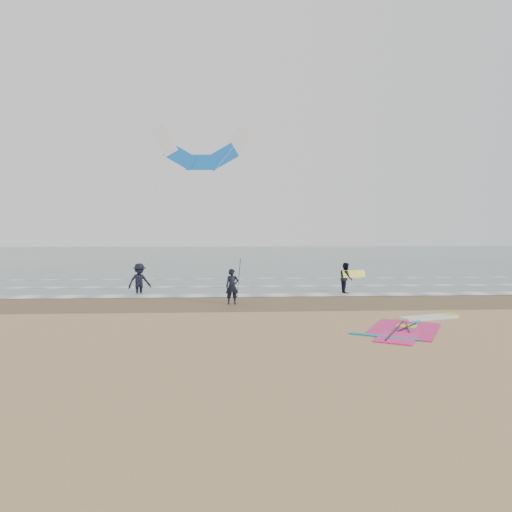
{
  "coord_description": "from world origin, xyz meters",
  "views": [
    {
      "loc": [
        -2.4,
        -14.86,
        3.24
      ],
      "look_at": [
        -1.29,
        5.0,
        2.2
      ],
      "focal_mm": 32.0,
      "sensor_mm": 36.0,
      "label": 1
    }
  ],
  "objects": [
    {
      "name": "person_walking",
      "position": [
        3.7,
        8.87,
        0.82
      ],
      "size": [
        0.64,
        0.81,
        1.64
      ],
      "primitive_type": "imported",
      "rotation": [
        0.0,
        0.0,
        1.54
      ],
      "color": "black",
      "rests_on": "ground"
    },
    {
      "name": "windsurf_rig",
      "position": [
        3.83,
        0.28,
        0.03
      ],
      "size": [
        4.95,
        4.69,
        0.12
      ],
      "color": "white",
      "rests_on": "ground"
    },
    {
      "name": "person_standing",
      "position": [
        -2.34,
        5.54,
        0.8
      ],
      "size": [
        0.62,
        0.44,
        1.6
      ],
      "primitive_type": "imported",
      "rotation": [
        0.0,
        0.0,
        0.11
      ],
      "color": "black",
      "rests_on": "ground"
    },
    {
      "name": "wet_sand_band",
      "position": [
        0.0,
        6.0,
        0.0
      ],
      "size": [
        120.0,
        5.0,
        0.01
      ],
      "primitive_type": "cube",
      "color": "brown",
      "rests_on": "ground"
    },
    {
      "name": "held_pole",
      "position": [
        -2.04,
        5.54,
        1.17
      ],
      "size": [
        0.17,
        0.86,
        1.82
      ],
      "color": "black",
      "rests_on": "ground"
    },
    {
      "name": "sea_water",
      "position": [
        0.0,
        48.0,
        0.01
      ],
      "size": [
        120.0,
        80.0,
        0.02
      ],
      "primitive_type": "cube",
      "color": "#47605E",
      "rests_on": "ground"
    },
    {
      "name": "foam_waterline",
      "position": [
        0.0,
        10.44,
        0.03
      ],
      "size": [
        120.0,
        9.15,
        0.02
      ],
      "color": "white",
      "rests_on": "ground"
    },
    {
      "name": "surf_kite",
      "position": [
        -4.26,
        14.46,
        8.33
      ],
      "size": [
        6.41,
        5.03,
        8.75
      ],
      "color": "white",
      "rests_on": "ground"
    },
    {
      "name": "person_wading",
      "position": [
        -7.24,
        9.54,
        0.97
      ],
      "size": [
        1.44,
        1.29,
        1.94
      ],
      "primitive_type": "imported",
      "rotation": [
        0.0,
        0.0,
        0.58
      ],
      "color": "black",
      "rests_on": "ground"
    },
    {
      "name": "ground",
      "position": [
        0.0,
        0.0,
        0.0
      ],
      "size": [
        120.0,
        120.0,
        0.0
      ],
      "primitive_type": "plane",
      "color": "tan",
      "rests_on": "ground"
    },
    {
      "name": "carried_kiteboard",
      "position": [
        4.1,
        8.77,
        1.04
      ],
      "size": [
        1.3,
        0.51,
        0.39
      ],
      "color": "yellow",
      "rests_on": "ground"
    }
  ]
}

